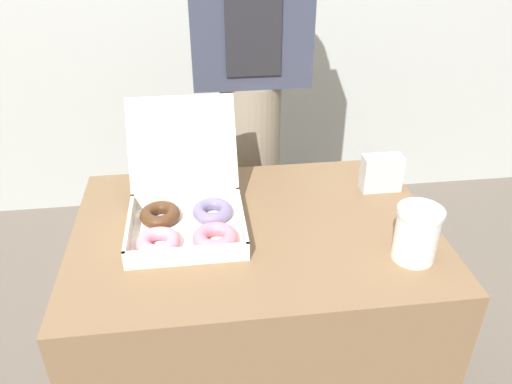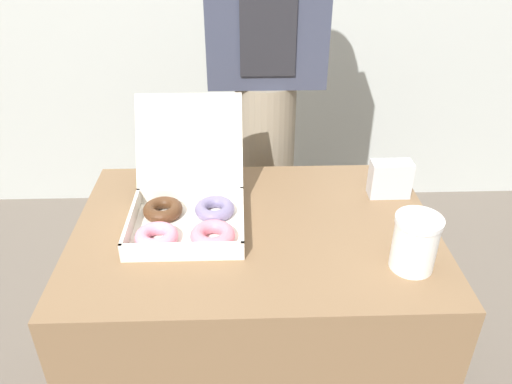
# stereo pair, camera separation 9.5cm
# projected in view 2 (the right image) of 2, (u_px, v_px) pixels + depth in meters

# --- Properties ---
(table) EXTENTS (0.89, 0.62, 0.74)m
(table) POSITION_uv_depth(u_px,v_px,m) (255.00, 332.00, 1.43)
(table) COLOR brown
(table) RESTS_ON ground_plane
(donut_box) EXTENTS (0.28, 0.38, 0.26)m
(donut_box) POSITION_uv_depth(u_px,v_px,m) (188.00, 209.00, 1.23)
(donut_box) COLOR white
(donut_box) RESTS_ON table
(coffee_cup) EXTENTS (0.10, 0.10, 0.13)m
(coffee_cup) POSITION_uv_depth(u_px,v_px,m) (415.00, 243.00, 1.07)
(coffee_cup) COLOR white
(coffee_cup) RESTS_ON table
(napkin_holder) EXTENTS (0.11, 0.05, 0.10)m
(napkin_holder) POSITION_uv_depth(u_px,v_px,m) (390.00, 179.00, 1.34)
(napkin_holder) COLOR silver
(napkin_holder) RESTS_ON table
(person_customer) EXTENTS (0.36, 0.22, 1.75)m
(person_customer) POSITION_uv_depth(u_px,v_px,m) (266.00, 65.00, 1.55)
(person_customer) COLOR gray
(person_customer) RESTS_ON ground_plane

